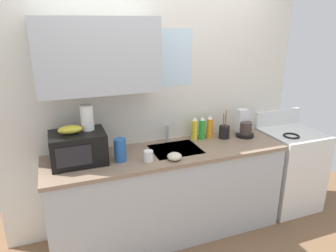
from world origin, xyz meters
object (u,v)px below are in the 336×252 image
object	(u,v)px
dish_soap_bottle_yellow	(195,129)
dish_soap_bottle_orange	(210,127)
microwave	(78,148)
stove_range	(288,168)
dish_soap_bottle_green	(202,129)
small_bowl	(174,156)
banana_bunch	(70,130)
cereal_canister	(120,150)
paper_towel_roll	(87,117)
coffee_maker	(244,126)
mug_white	(148,156)
utensil_crock	(224,131)

from	to	relation	value
dish_soap_bottle_yellow	dish_soap_bottle_orange	bearing A→B (deg)	-5.30
microwave	stove_range	bearing A→B (deg)	-1.13
dish_soap_bottle_green	small_bowl	size ratio (longest dim) A/B	1.86
banana_bunch	cereal_canister	world-z (taller)	banana_bunch
paper_towel_roll	coffee_maker	size ratio (longest dim) A/B	0.79
banana_bunch	dish_soap_bottle_green	world-z (taller)	banana_bunch
stove_range	microwave	world-z (taller)	microwave
banana_bunch	dish_soap_bottle_green	xyz separation A→B (m)	(1.29, 0.12, -0.19)
dish_soap_bottle_orange	small_bowl	bearing A→B (deg)	-145.37
microwave	dish_soap_bottle_orange	distance (m)	1.34
mug_white	stove_range	bearing A→B (deg)	4.78
stove_range	cereal_canister	bearing A→B (deg)	-178.42
coffee_maker	cereal_canister	xyz separation A→B (m)	(-1.37, -0.16, -0.00)
dish_soap_bottle_yellow	dish_soap_bottle_green	xyz separation A→B (m)	(0.08, -0.02, 0.00)
microwave	dish_soap_bottle_green	xyz separation A→B (m)	(1.24, 0.12, -0.02)
paper_towel_roll	dish_soap_bottle_yellow	world-z (taller)	paper_towel_roll
dish_soap_bottle_green	utensil_crock	distance (m)	0.24
dish_soap_bottle_green	cereal_canister	world-z (taller)	dish_soap_bottle_green
dish_soap_bottle_yellow	dish_soap_bottle_orange	world-z (taller)	same
mug_white	cereal_canister	bearing A→B (deg)	158.41
small_bowl	microwave	bearing A→B (deg)	162.50
utensil_crock	microwave	bearing A→B (deg)	-177.23
dish_soap_bottle_orange	mug_white	bearing A→B (deg)	-157.51
dish_soap_bottle_orange	utensil_crock	xyz separation A→B (m)	(0.14, -0.06, -0.04)
mug_white	utensil_crock	xyz separation A→B (m)	(0.91, 0.26, 0.02)
mug_white	utensil_crock	world-z (taller)	utensil_crock
dish_soap_bottle_green	dish_soap_bottle_orange	bearing A→B (deg)	2.42
banana_bunch	utensil_crock	distance (m)	1.55
coffee_maker	dish_soap_bottle_yellow	distance (m)	0.54
coffee_maker	dish_soap_bottle_yellow	xyz separation A→B (m)	(-0.54, 0.08, 0.01)
microwave	utensil_crock	world-z (taller)	utensil_crock
stove_range	dish_soap_bottle_orange	world-z (taller)	dish_soap_bottle_orange
stove_range	microwave	distance (m)	2.36
dish_soap_bottle_green	mug_white	world-z (taller)	dish_soap_bottle_green
microwave	dish_soap_bottle_yellow	xyz separation A→B (m)	(1.17, 0.14, -0.02)
banana_bunch	dish_soap_bottle_yellow	world-z (taller)	banana_bunch
paper_towel_roll	dish_soap_bottle_yellow	xyz separation A→B (m)	(1.07, 0.09, -0.27)
utensil_crock	paper_towel_roll	bearing A→B (deg)	-179.17
dish_soap_bottle_yellow	dish_soap_bottle_green	world-z (taller)	same
dish_soap_bottle_green	mug_white	xyz separation A→B (m)	(-0.68, -0.31, -0.07)
banana_bunch	cereal_canister	distance (m)	0.45
coffee_maker	utensil_crock	distance (m)	0.23
small_bowl	cereal_canister	bearing A→B (deg)	161.47
coffee_maker	mug_white	size ratio (longest dim) A/B	2.95
microwave	dish_soap_bottle_yellow	distance (m)	1.18
microwave	banana_bunch	bearing A→B (deg)	178.20
microwave	paper_towel_roll	xyz separation A→B (m)	(0.10, 0.05, 0.24)
paper_towel_roll	small_bowl	bearing A→B (deg)	-23.58
stove_range	cereal_canister	size ratio (longest dim) A/B	5.27
coffee_maker	utensil_crock	world-z (taller)	utensil_crock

